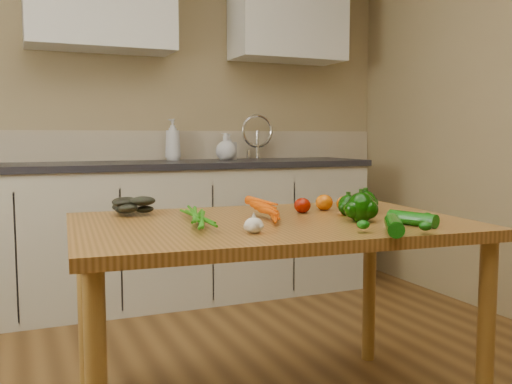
{
  "coord_description": "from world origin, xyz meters",
  "views": [
    {
      "loc": [
        -0.64,
        -1.4,
        1.06
      ],
      "look_at": [
        0.27,
        0.73,
        0.84
      ],
      "focal_mm": 40.0,
      "sensor_mm": 36.0,
      "label": 1
    }
  ],
  "objects": [
    {
      "name": "tomato_b",
      "position": [
        0.54,
        0.65,
        0.79
      ],
      "size": [
        0.07,
        0.07,
        0.07
      ],
      "primitive_type": "ellipsoid",
      "color": "#CF5905",
      "rests_on": "table"
    },
    {
      "name": "pepper_a",
      "position": [
        0.55,
        0.47,
        0.8
      ],
      "size": [
        0.08,
        0.08,
        0.08
      ],
      "primitive_type": "sphere",
      "color": "#093102",
      "rests_on": "table"
    },
    {
      "name": "zucchini_a",
      "position": [
        0.62,
        0.17,
        0.78
      ],
      "size": [
        0.1,
        0.19,
        0.05
      ],
      "primitive_type": "cylinder",
      "rotation": [
        1.57,
        0.0,
        0.31
      ],
      "color": "#084807",
      "rests_on": "table"
    },
    {
      "name": "soap_bottle_b",
      "position": [
        0.74,
        2.29,
        0.99
      ],
      "size": [
        0.12,
        0.12,
        0.18
      ],
      "primitive_type": "imported",
      "rotation": [
        0.0,
        0.0,
        3.86
      ],
      "color": "silver",
      "rests_on": "counter_run"
    },
    {
      "name": "pepper_c",
      "position": [
        0.51,
        0.32,
        0.81
      ],
      "size": [
        0.1,
        0.1,
        0.1
      ],
      "primitive_type": "sphere",
      "color": "#093102",
      "rests_on": "table"
    },
    {
      "name": "pepper_b",
      "position": [
        0.65,
        0.5,
        0.8
      ],
      "size": [
        0.09,
        0.09,
        0.09
      ],
      "primitive_type": "sphere",
      "color": "#093102",
      "rests_on": "table"
    },
    {
      "name": "tomato_c",
      "position": [
        0.61,
        0.59,
        0.79
      ],
      "size": [
        0.07,
        0.07,
        0.06
      ],
      "primitive_type": "ellipsoid",
      "color": "#CF5905",
      "rests_on": "table"
    },
    {
      "name": "tomato_a",
      "position": [
        0.42,
        0.61,
        0.79
      ],
      "size": [
        0.07,
        0.07,
        0.06
      ],
      "primitive_type": "ellipsoid",
      "color": "#881102",
      "rests_on": "table"
    },
    {
      "name": "upper_cabinets",
      "position": [
        0.51,
        2.32,
        1.95
      ],
      "size": [
        2.15,
        0.35,
        0.7
      ],
      "color": "silver",
      "rests_on": "room"
    },
    {
      "name": "counter_run",
      "position": [
        0.21,
        2.19,
        0.46
      ],
      "size": [
        2.84,
        0.64,
        1.14
      ],
      "color": "#B3AD95",
      "rests_on": "ground"
    },
    {
      "name": "soap_bottle_a",
      "position": [
        0.36,
        2.36,
        1.04
      ],
      "size": [
        0.13,
        0.13,
        0.28
      ],
      "primitive_type": "imported",
      "rotation": [
        0.0,
        0.0,
        3.43
      ],
      "color": "silver",
      "rests_on": "counter_run"
    },
    {
      "name": "garlic_bulb",
      "position": [
        0.06,
        0.24,
        0.78
      ],
      "size": [
        0.06,
        0.06,
        0.05
      ],
      "primitive_type": "ellipsoid",
      "color": "beige",
      "rests_on": "table"
    },
    {
      "name": "zucchini_b",
      "position": [
        0.46,
        0.07,
        0.78
      ],
      "size": [
        0.15,
        0.19,
        0.05
      ],
      "primitive_type": "cylinder",
      "rotation": [
        1.57,
        0.0,
        -0.57
      ],
      "color": "#084807",
      "rests_on": "table"
    },
    {
      "name": "carrot_bunch",
      "position": [
        0.13,
        0.5,
        0.79
      ],
      "size": [
        0.28,
        0.22,
        0.07
      ],
      "primitive_type": null,
      "rotation": [
        0.0,
        0.0,
        -0.08
      ],
      "color": "#D34A04",
      "rests_on": "table"
    },
    {
      "name": "table",
      "position": [
        0.22,
        0.48,
        0.67
      ],
      "size": [
        1.48,
        1.01,
        0.76
      ],
      "rotation": [
        0.0,
        0.0,
        -0.08
      ],
      "color": "olive",
      "rests_on": "ground"
    },
    {
      "name": "soap_bottle_c",
      "position": [
        0.7,
        2.26,
        0.99
      ],
      "size": [
        0.2,
        0.2,
        0.18
      ],
      "primitive_type": "imported",
      "rotation": [
        0.0,
        0.0,
        3.76
      ],
      "color": "silver",
      "rests_on": "counter_run"
    },
    {
      "name": "room",
      "position": [
        0.0,
        0.17,
        1.25
      ],
      "size": [
        4.04,
        5.04,
        2.64
      ],
      "color": "brown",
      "rests_on": "ground"
    },
    {
      "name": "leafy_greens",
      "position": [
        -0.21,
        0.82,
        0.81
      ],
      "size": [
        0.2,
        0.18,
        0.1
      ],
      "primitive_type": null,
      "color": "black",
      "rests_on": "table"
    }
  ]
}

